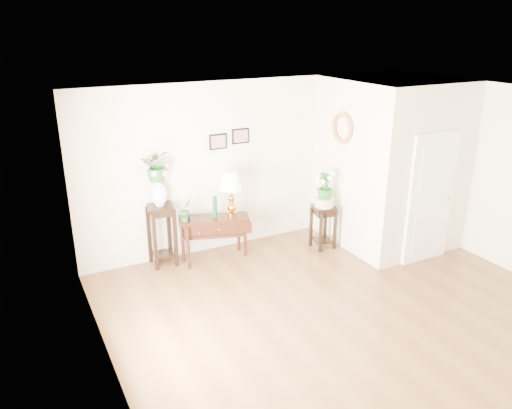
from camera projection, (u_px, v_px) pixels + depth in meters
floor at (348, 315)px, 6.61m from camera, size 6.00×5.50×0.02m
ceiling at (364, 101)px, 5.64m from camera, size 6.00×5.50×0.02m
wall_back at (254, 164)px, 8.42m from camera, size 6.00×0.02×2.80m
wall_left at (108, 269)px, 4.83m from camera, size 0.02×5.50×2.80m
partition at (389, 162)px, 8.51m from camera, size 1.80×1.95×2.80m
door at (430, 198)px, 7.80m from camera, size 0.90×0.05×2.10m
art_print_left at (218, 142)px, 7.96m from camera, size 0.30×0.02×0.25m
art_print_right at (241, 136)px, 8.12m from camera, size 0.30×0.02×0.25m
wall_ornament at (342, 128)px, 7.99m from camera, size 0.07×0.51×0.51m
console_table at (214, 238)px, 8.04m from camera, size 1.17×0.70×0.74m
table_lamp at (231, 193)px, 7.92m from camera, size 0.43×0.43×0.72m
green_vase at (215, 207)px, 7.86m from camera, size 0.09×0.09×0.35m
potted_plant at (186, 211)px, 7.65m from camera, size 0.25×0.23×0.36m
plant_stand_a at (162, 235)px, 7.83m from camera, size 0.44×0.44×1.00m
porcelain_vase at (159, 191)px, 7.58m from camera, size 0.26×0.26×0.44m
lily_arrangement at (157, 164)px, 7.44m from camera, size 0.55×0.51×0.50m
plant_stand_b at (323, 227)px, 8.47m from camera, size 0.42×0.42×0.75m
ceramic_bowl at (324, 202)px, 8.31m from camera, size 0.41×0.41×0.15m
narcissus at (325, 186)px, 8.22m from camera, size 0.32×0.32×0.46m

